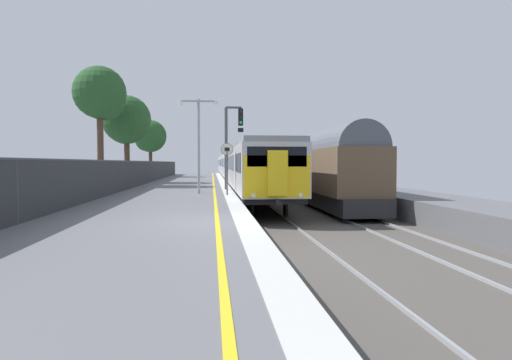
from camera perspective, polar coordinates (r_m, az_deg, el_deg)
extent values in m
cube|color=slate|center=(12.25, -15.15, -7.64)|extent=(6.40, 110.00, 1.00)
cube|color=silver|center=(12.04, -1.37, -5.29)|extent=(0.60, 110.00, 0.01)
cube|color=yellow|center=(12.01, -4.96, -5.33)|extent=(0.12, 110.00, 0.01)
cube|color=#4C4742|center=(13.92, 23.52, -9.07)|extent=(11.00, 110.00, 0.20)
cube|color=gray|center=(12.31, 3.26, -9.69)|extent=(0.07, 110.00, 0.08)
cube|color=gray|center=(12.61, 9.81, -9.43)|extent=(0.07, 110.00, 0.08)
cube|color=gray|center=(13.51, 20.47, -8.75)|extent=(0.07, 110.00, 0.08)
cube|color=gray|center=(14.20, 25.73, -8.31)|extent=(0.07, 110.00, 0.08)
cube|color=#B7B7BC|center=(28.00, -0.36, 1.60)|extent=(2.80, 20.54, 2.30)
cube|color=black|center=(28.04, -0.36, -1.01)|extent=(2.64, 19.94, 0.25)
cube|color=gray|center=(28.02, -0.36, 4.20)|extent=(2.68, 20.54, 0.24)
cube|color=black|center=(27.90, -3.25, 2.21)|extent=(0.02, 18.94, 0.84)
cube|color=silver|center=(22.78, -2.71, 1.20)|extent=(0.03, 1.10, 1.90)
cube|color=silver|center=(33.04, -3.63, 1.52)|extent=(0.03, 1.10, 1.90)
cylinder|color=black|center=(20.40, -0.54, -3.62)|extent=(0.12, 0.84, 0.84)
cylinder|color=black|center=(20.59, 3.79, -3.57)|extent=(0.12, 0.84, 0.84)
cylinder|color=black|center=(35.66, -2.75, -1.11)|extent=(0.12, 0.84, 0.84)
cylinder|color=black|center=(35.77, -0.25, -1.10)|extent=(0.12, 0.84, 0.84)
cube|color=#B7B7BC|center=(49.09, -2.65, 1.87)|extent=(2.80, 20.54, 2.30)
cube|color=black|center=(49.12, -2.65, 0.38)|extent=(2.64, 19.94, 0.25)
cube|color=gray|center=(49.10, -2.65, 3.35)|extent=(2.68, 20.54, 0.24)
cube|color=black|center=(49.04, -4.30, 2.22)|extent=(0.02, 18.94, 0.84)
cube|color=silver|center=(43.90, -4.14, 1.69)|extent=(0.03, 1.10, 1.90)
cube|color=silver|center=(54.17, -4.43, 1.80)|extent=(0.03, 1.10, 1.90)
cylinder|color=black|center=(41.44, -3.16, -0.65)|extent=(0.12, 0.84, 0.84)
cylinder|color=black|center=(41.54, -1.01, -0.64)|extent=(0.12, 0.84, 0.84)
cylinder|color=black|center=(56.76, -3.84, 0.13)|extent=(0.12, 0.84, 0.84)
cylinder|color=black|center=(56.83, -2.27, 0.14)|extent=(0.12, 0.84, 0.84)
cube|color=#B7B7BC|center=(70.21, -3.56, 1.98)|extent=(2.80, 20.54, 2.30)
cube|color=black|center=(70.23, -3.56, 0.94)|extent=(2.64, 19.94, 0.25)
cube|color=gray|center=(70.22, -3.56, 3.02)|extent=(2.68, 20.54, 0.24)
cube|color=black|center=(70.17, -4.71, 2.22)|extent=(0.02, 18.94, 0.84)
cube|color=silver|center=(65.04, -4.64, 1.87)|extent=(0.03, 1.10, 1.90)
cube|color=silver|center=(75.31, -4.78, 1.92)|extent=(0.03, 1.10, 1.90)
cylinder|color=black|center=(62.55, -4.01, 0.33)|extent=(0.12, 0.84, 0.84)
cylinder|color=black|center=(62.62, -2.58, 0.33)|extent=(0.12, 0.84, 0.84)
cylinder|color=black|center=(77.88, -4.34, 0.70)|extent=(0.12, 0.84, 0.84)
cylinder|color=black|center=(77.94, -3.19, 0.70)|extent=(0.12, 0.84, 0.84)
cube|color=yellow|center=(17.85, 2.69, 0.43)|extent=(2.70, 0.10, 1.70)
cube|color=black|center=(17.83, 2.70, 3.00)|extent=(2.40, 0.08, 0.80)
cube|color=yellow|center=(17.70, 2.75, 0.90)|extent=(0.80, 0.24, 1.80)
cylinder|color=white|center=(17.71, -0.33, -2.01)|extent=(0.18, 0.06, 0.18)
cylinder|color=white|center=(17.99, 5.71, -1.96)|extent=(0.18, 0.06, 0.18)
cylinder|color=black|center=(17.62, 2.82, -2.85)|extent=(0.20, 0.35, 0.20)
cube|color=black|center=(49.10, -2.65, 3.65)|extent=(0.60, 0.90, 0.20)
cube|color=#232326|center=(25.53, 9.32, -2.19)|extent=(2.30, 13.10, 0.79)
cube|color=brown|center=(25.46, 9.34, 1.24)|extent=(2.60, 12.30, 2.26)
cylinder|color=#515660|center=(25.47, 9.35, 3.78)|extent=(2.39, 11.90, 2.39)
cylinder|color=black|center=(20.97, 10.47, -3.50)|extent=(0.12, 0.84, 0.84)
cylinder|color=black|center=(21.45, 14.49, -3.41)|extent=(0.12, 0.84, 0.84)
cylinder|color=black|center=(29.79, 5.60, -1.78)|extent=(0.12, 0.84, 0.84)
cylinder|color=black|center=(30.13, 8.51, -1.75)|extent=(0.12, 0.84, 0.84)
cube|color=#232326|center=(39.10, 4.04, -0.64)|extent=(2.30, 13.10, 0.79)
cube|color=brown|center=(39.06, 4.05, 1.60)|extent=(2.60, 12.30, 2.26)
cylinder|color=#515660|center=(39.06, 4.05, 3.26)|extent=(2.39, 11.90, 2.39)
cylinder|color=black|center=(34.50, 4.04, -1.23)|extent=(0.12, 0.84, 0.84)
cylinder|color=black|center=(34.79, 6.57, -1.21)|extent=(0.12, 0.84, 0.84)
cylinder|color=black|center=(43.49, 2.01, -0.51)|extent=(0.12, 0.84, 0.84)
cylinder|color=black|center=(43.72, 4.04, -0.50)|extent=(0.12, 0.84, 0.84)
cube|color=#232326|center=(52.85, 1.50, 0.12)|extent=(2.30, 13.10, 0.79)
cube|color=brown|center=(52.81, 1.50, 1.77)|extent=(2.60, 12.30, 2.26)
cylinder|color=#515660|center=(52.81, 1.50, 3.00)|extent=(2.39, 11.90, 2.39)
cylinder|color=black|center=(48.24, 1.25, -0.24)|extent=(0.12, 0.84, 0.84)
cylinder|color=black|center=(48.45, 3.08, -0.23)|extent=(0.12, 0.84, 0.84)
cylinder|color=black|center=(57.28, 0.15, 0.16)|extent=(0.12, 0.84, 0.84)
cylinder|color=black|center=(57.46, 1.70, 0.16)|extent=(0.12, 0.84, 0.84)
cube|color=#232326|center=(66.66, 0.00, 0.56)|extent=(2.30, 13.10, 0.79)
cube|color=brown|center=(66.63, 0.00, 1.87)|extent=(2.60, 12.30, 2.26)
cylinder|color=#515660|center=(66.63, 0.00, 2.84)|extent=(2.39, 11.90, 2.39)
cylinder|color=black|center=(62.06, -0.30, 0.32)|extent=(0.12, 0.84, 0.84)
cylinder|color=black|center=(62.22, 1.13, 0.32)|extent=(0.12, 0.84, 0.84)
cylinder|color=black|center=(71.12, -0.99, 0.56)|extent=(0.12, 0.84, 0.84)
cylinder|color=black|center=(71.27, 0.26, 0.56)|extent=(0.12, 0.84, 0.84)
cylinder|color=#47474C|center=(26.14, -3.83, 4.01)|extent=(0.18, 0.18, 4.78)
cube|color=#47474C|center=(26.34, -2.85, 9.21)|extent=(0.90, 0.12, 0.12)
cube|color=black|center=(26.30, -1.97, 8.02)|extent=(0.28, 0.20, 1.00)
cylinder|color=black|center=(26.22, -1.96, 8.74)|extent=(0.16, 0.04, 0.16)
cylinder|color=black|center=(26.19, -1.96, 8.05)|extent=(0.16, 0.04, 0.16)
cylinder|color=#19D83F|center=(26.16, -1.96, 7.35)|extent=(0.16, 0.04, 0.16)
cube|color=black|center=(26.24, -1.97, 6.39)|extent=(0.32, 0.16, 0.24)
cylinder|color=#59595B|center=(21.72, -3.71, 0.92)|extent=(0.08, 0.08, 2.17)
cylinder|color=black|center=(21.72, -3.72, 3.93)|extent=(0.59, 0.02, 0.59)
cylinder|color=silver|center=(21.71, -3.72, 3.93)|extent=(0.56, 0.02, 0.56)
cube|color=black|center=(21.69, -3.72, 3.93)|extent=(0.24, 0.01, 0.18)
cylinder|color=#93999E|center=(23.06, -7.32, 4.26)|extent=(0.14, 0.14, 4.81)
cube|color=#93999E|center=(23.25, -6.22, 9.95)|extent=(0.90, 0.08, 0.08)
cylinder|color=silver|center=(23.24, -5.09, 9.76)|extent=(0.20, 0.20, 0.18)
cube|color=#93999E|center=(23.28, -8.47, 9.93)|extent=(0.90, 0.08, 0.08)
cylinder|color=silver|center=(23.29, -9.59, 9.72)|extent=(0.20, 0.20, 0.18)
cube|color=#282B2D|center=(12.91, -28.24, -1.34)|extent=(0.03, 99.00, 1.68)
cube|color=#38383D|center=(12.89, -28.31, 2.39)|extent=(0.06, 99.00, 0.06)
cylinder|color=#38383D|center=(12.91, -28.24, -1.34)|extent=(0.07, 0.07, 1.68)
cylinder|color=#38383D|center=(24.11, -17.53, 0.37)|extent=(0.07, 0.07, 1.68)
cylinder|color=#38383D|center=(35.63, -13.67, 0.98)|extent=(0.07, 0.07, 1.68)
cylinder|color=#38383D|center=(47.23, -11.70, 1.29)|extent=(0.07, 0.07, 1.68)
cylinder|color=#38383D|center=(58.86, -10.51, 1.48)|extent=(0.07, 0.07, 1.68)
cylinder|color=#473323|center=(32.55, -19.24, 4.08)|extent=(0.43, 0.43, 5.40)
sphere|color=#234C23|center=(32.88, -19.33, 10.50)|extent=(3.59, 3.59, 3.59)
sphere|color=#234C23|center=(33.32, -18.84, 9.62)|extent=(2.84, 2.84, 2.84)
cylinder|color=#473323|center=(37.03, -16.14, 2.74)|extent=(0.43, 0.43, 3.93)
sphere|color=#234C23|center=(37.18, -16.19, 7.41)|extent=(3.85, 3.85, 3.85)
sphere|color=#234C23|center=(37.40, -16.36, 6.63)|extent=(2.88, 2.88, 2.88)
cylinder|color=#473323|center=(51.41, -13.31, 2.40)|extent=(0.39, 0.39, 3.56)
sphere|color=#234C23|center=(51.50, -13.33, 5.48)|extent=(3.59, 3.59, 3.59)
sphere|color=#234C23|center=(51.45, -13.82, 4.97)|extent=(2.47, 2.47, 2.47)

